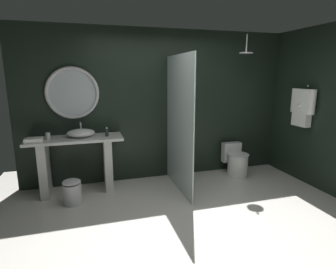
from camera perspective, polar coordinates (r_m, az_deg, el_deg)
The scene contains 14 objects.
ground_plane at distance 3.56m, azimuth 7.03°, elevation -18.82°, with size 5.76×5.76×0.00m, color silver.
back_wall_panel at distance 4.87m, azimuth -1.47°, elevation 6.07°, with size 4.80×0.10×2.60m, color black.
side_wall_right at distance 5.07m, azimuth 29.03°, elevation 4.77°, with size 0.10×2.47×2.60m, color black.
vanity_counter at distance 4.54m, azimuth -18.54°, elevation -4.89°, with size 1.44×0.53×0.89m.
vessel_sink at distance 4.46m, azimuth -17.74°, elevation 0.31°, with size 0.43×0.35×0.21m.
tumbler_cup at distance 4.47m, azimuth -23.79°, elevation -0.27°, with size 0.07×0.07×0.10m, color silver.
soap_dispenser at distance 4.40m, azimuth -12.65°, elevation 0.47°, with size 0.05×0.05×0.15m.
round_wall_mirror at distance 4.60m, azimuth -19.32°, elevation 8.19°, with size 0.82×0.06×0.82m.
shower_glass_panel at distance 4.29m, azimuth 2.33°, elevation 2.06°, with size 0.02×1.27×2.14m, color silver.
rain_shower_head at distance 5.00m, azimuth 16.02°, elevation 16.29°, with size 0.23×0.23×0.32m.
hanging_bathrobe at distance 5.12m, azimuth 26.28°, elevation 5.44°, with size 0.20×0.50×0.69m.
toilet at distance 5.24m, azimuth 14.03°, elevation -5.50°, with size 0.38×0.53×0.58m.
waste_bin at distance 4.24m, azimuth -19.37°, elevation -11.18°, with size 0.26×0.26×0.38m.
folded_hand_towel at distance 4.35m, azimuth -26.31°, elevation -1.12°, with size 0.24×0.14×0.06m, color white.
Camera 1 is at (-1.24, -2.78, 1.84)m, focal length 29.19 mm.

